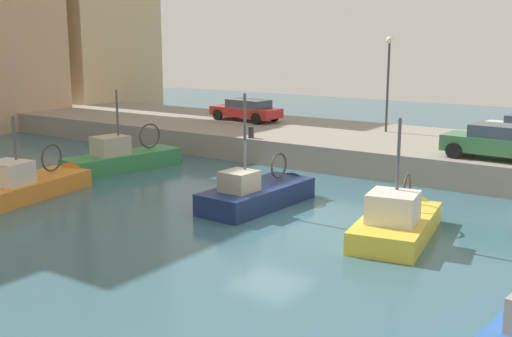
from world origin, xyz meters
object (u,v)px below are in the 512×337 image
parked_car_green (496,142)px  quay_streetlamp (388,68)px  fishing_boat_navy (263,202)px  parked_car_red (246,110)px  mooring_bollard_mid (251,132)px  fishing_boat_orange (33,192)px  fishing_boat_yellow (399,229)px  fishing_boat_green (128,166)px

parked_car_green → quay_streetlamp: (4.52, 6.65, 2.53)m
fishing_boat_navy → quay_streetlamp: 12.68m
parked_car_red → mooring_bollard_mid: bearing=-142.4°
fishing_boat_orange → parked_car_red: 15.31m
fishing_boat_yellow → fishing_boat_green: size_ratio=0.86×
fishing_boat_orange → mooring_bollard_mid: bearing=-17.4°
fishing_boat_navy → fishing_boat_yellow: bearing=-95.3°
parked_car_green → mooring_bollard_mid: bearing=95.8°
fishing_boat_yellow → quay_streetlamp: bearing=25.3°
fishing_boat_navy → quay_streetlamp: bearing=1.8°
parked_car_red → fishing_boat_green: bearing=-179.7°
fishing_boat_green → fishing_boat_yellow: bearing=-99.0°
fishing_boat_yellow → mooring_bollard_mid: bearing=57.0°
fishing_boat_yellow → fishing_boat_orange: (-3.40, 13.61, -0.02)m
parked_car_green → parked_car_red: bearing=75.5°
parked_car_red → parked_car_green: 15.58m
fishing_boat_yellow → fishing_boat_navy: bearing=84.7°
fishing_boat_green → fishing_boat_navy: size_ratio=1.16×
fishing_boat_green → fishing_boat_navy: (-1.75, -8.75, -0.05)m
fishing_boat_orange → mooring_bollard_mid: (10.16, -3.19, 1.35)m
parked_car_green → fishing_boat_green: bearing=110.6°
mooring_bollard_mid → quay_streetlamp: (5.65, -4.55, 2.98)m
parked_car_green → fishing_boat_yellow: bearing=174.3°
fishing_boat_green → fishing_boat_orange: fishing_boat_green is taller
fishing_boat_orange → quay_streetlamp: (15.81, -7.74, 4.33)m
fishing_boat_yellow → fishing_boat_navy: size_ratio=1.00×
fishing_boat_yellow → parked_car_red: (11.80, 14.29, 1.71)m
fishing_boat_navy → parked_car_red: fishing_boat_navy is taller
parked_car_red → parked_car_green: (-3.91, -15.08, 0.06)m
parked_car_green → quay_streetlamp: 8.43m
fishing_boat_green → quay_streetlamp: size_ratio=1.36×
mooring_bollard_mid → fishing_boat_green: bearing=139.7°
fishing_boat_yellow → quay_streetlamp: size_ratio=1.17×
parked_car_red → fishing_boat_orange: bearing=-177.4°
fishing_boat_yellow → parked_car_green: size_ratio=1.39×
fishing_boat_green → quay_streetlamp: (10.15, -8.37, 4.32)m
fishing_boat_orange → fishing_boat_yellow: bearing=-76.0°
fishing_boat_orange → quay_streetlamp: quay_streetlamp is taller
fishing_boat_yellow → quay_streetlamp: quay_streetlamp is taller
fishing_boat_green → parked_car_green: (5.63, -15.02, 1.78)m
fishing_boat_yellow → parked_car_red: 18.61m
mooring_bollard_mid → fishing_boat_navy: bearing=-141.7°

